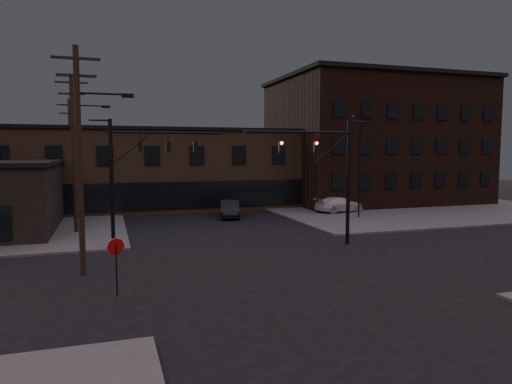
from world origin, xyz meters
TOP-DOWN VIEW (x-y plane):
  - ground at (0.00, 0.00)m, footprint 140.00×140.00m
  - sidewalk_ne at (22.00, 22.00)m, footprint 30.00×30.00m
  - building_row at (0.00, 28.00)m, footprint 40.00×12.00m
  - building_right at (22.00, 26.00)m, footprint 22.00×16.00m
  - traffic_signal_near at (5.36, 4.50)m, footprint 7.12×0.24m
  - traffic_signal_far at (-6.72, 8.00)m, footprint 7.12×0.24m
  - stop_sign at (-8.00, -1.99)m, footprint 0.72×0.33m
  - utility_pole_near at (-9.43, 2.00)m, footprint 3.70×0.28m
  - utility_pole_mid at (-10.44, 14.00)m, footprint 3.70×0.28m
  - utility_pole_far at (-11.50, 26.00)m, footprint 2.20×0.28m
  - lot_light_a at (13.00, 14.00)m, footprint 1.50×0.28m
  - lot_light_b at (19.00, 19.00)m, footprint 1.50×0.28m
  - parked_car_lot_a at (14.20, 21.26)m, footprint 4.28×2.56m
  - parked_car_lot_b at (13.00, 17.58)m, footprint 5.22×2.85m
  - car_crossing at (2.28, 18.38)m, footprint 2.72×5.01m

SIDE VIEW (x-z plane):
  - ground at x=0.00m, z-range 0.00..0.00m
  - sidewalk_ne at x=22.00m, z-range 0.00..0.15m
  - car_crossing at x=2.28m, z-range 0.00..1.57m
  - parked_car_lot_a at x=14.20m, z-range 0.15..1.51m
  - parked_car_lot_b at x=13.00m, z-range 0.15..1.58m
  - stop_sign at x=-8.00m, z-range 0.60..3.08m
  - building_row at x=0.00m, z-range 0.00..8.00m
  - traffic_signal_near at x=5.36m, z-range 0.93..8.93m
  - traffic_signal_far at x=-6.72m, z-range 1.01..9.01m
  - lot_light_a at x=13.00m, z-range 0.94..10.08m
  - lot_light_b at x=19.00m, z-range 0.94..10.08m
  - utility_pole_far at x=-11.50m, z-range 0.28..11.28m
  - utility_pole_near at x=-9.43m, z-range 0.37..11.37m
  - utility_pole_mid at x=-10.44m, z-range 0.38..11.88m
  - building_right at x=22.00m, z-range 0.00..14.00m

